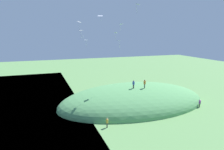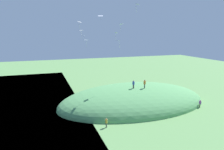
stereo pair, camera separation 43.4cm
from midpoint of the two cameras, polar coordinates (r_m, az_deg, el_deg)
ground_plane at (r=42.98m, az=-2.35°, el=-8.32°), size 160.00×160.00×0.00m
grass_hill at (r=44.44m, az=6.17°, el=-7.71°), size 31.78×19.03×7.87m
person_with_child at (r=40.95m, az=6.25°, el=-2.32°), size 0.53×0.53×1.60m
person_on_hilltop at (r=41.47m, az=9.30°, el=-2.19°), size 0.63×0.63×1.73m
person_walking_path at (r=45.05m, az=23.40°, el=-7.00°), size 0.58×0.58×1.61m
person_near_shore at (r=33.03m, az=-1.19°, el=-12.73°), size 0.46×0.46×1.58m
kite_2 at (r=49.68m, az=-7.79°, el=10.66°), size 0.78×0.87×1.46m
kite_3 at (r=49.82m, az=1.42°, el=11.44°), size 0.74×0.91×1.98m
kite_4 at (r=41.64m, az=2.87°, el=13.76°), size 0.97×1.02×1.59m
kite_5 at (r=43.62m, az=-6.97°, el=9.43°), size 0.87×0.90×1.69m
kite_6 at (r=37.52m, az=7.34°, el=18.69°), size 0.97×0.99×1.59m
kite_7 at (r=49.28m, az=-8.72°, el=14.16°), size 1.23×1.32×2.24m
kite_8 at (r=45.44m, az=-2.94°, el=15.94°), size 1.18×1.00×1.23m
kite_9 at (r=41.20m, az=2.22°, el=9.24°), size 0.71×0.52×1.65m
kite_10 at (r=44.52m, az=-8.27°, el=11.97°), size 0.91×1.06×1.73m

